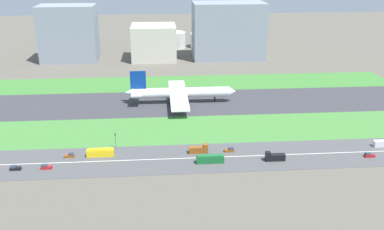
# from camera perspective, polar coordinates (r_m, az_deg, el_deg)

# --- Properties ---
(ground_plane) EXTENTS (800.00, 800.00, 0.00)m
(ground_plane) POSITION_cam_1_polar(r_m,az_deg,el_deg) (251.08, -0.18, 1.67)
(ground_plane) COLOR #5B564C
(runway) EXTENTS (280.00, 46.00, 0.10)m
(runway) POSITION_cam_1_polar(r_m,az_deg,el_deg) (251.07, -0.18, 1.69)
(runway) COLOR #38383D
(runway) RESTS_ON ground_plane
(grass_median_north) EXTENTS (280.00, 36.00, 0.10)m
(grass_median_north) POSITION_cam_1_polar(r_m,az_deg,el_deg) (290.03, -0.80, 4.32)
(grass_median_north) COLOR #3D7A33
(grass_median_north) RESTS_ON ground_plane
(grass_median_south) EXTENTS (280.00, 36.00, 0.10)m
(grass_median_south) POSITION_cam_1_polar(r_m,az_deg,el_deg) (212.87, 0.67, -1.91)
(grass_median_south) COLOR #427F38
(grass_median_south) RESTS_ON ground_plane
(highway) EXTENTS (280.00, 28.00, 0.10)m
(highway) POSITION_cam_1_polar(r_m,az_deg,el_deg) (183.90, 1.57, -5.74)
(highway) COLOR #4C4C4F
(highway) RESTS_ON ground_plane
(highway_centerline) EXTENTS (266.00, 0.50, 0.01)m
(highway_centerline) POSITION_cam_1_polar(r_m,az_deg,el_deg) (183.87, 1.57, -5.72)
(highway_centerline) COLOR silver
(highway_centerline) RESTS_ON highway
(airliner) EXTENTS (65.00, 56.00, 19.70)m
(airliner) POSITION_cam_1_polar(r_m,az_deg,el_deg) (248.71, -1.79, 2.99)
(airliner) COLOR white
(airliner) RESTS_ON runway
(truck_1) EXTENTS (8.40, 2.50, 4.00)m
(truck_1) POSITION_cam_1_polar(r_m,az_deg,el_deg) (187.52, 0.95, -4.64)
(truck_1) COLOR brown
(truck_1) RESTS_ON highway
(truck_0) EXTENTS (8.40, 2.50, 4.00)m
(truck_0) POSITION_cam_1_polar(r_m,az_deg,el_deg) (184.11, 11.01, -5.55)
(truck_0) COLOR black
(truck_0) RESTS_ON highway
(car_3) EXTENTS (4.40, 1.80, 2.00)m
(car_3) POSITION_cam_1_polar(r_m,az_deg,el_deg) (189.54, 5.08, -4.68)
(car_3) COLOR brown
(car_3) RESTS_ON highway
(car_1) EXTENTS (4.40, 1.80, 2.00)m
(car_1) POSITION_cam_1_polar(r_m,az_deg,el_deg) (199.33, 22.67, -4.99)
(car_1) COLOR #B2191E
(car_1) RESTS_ON highway
(bus_0) EXTENTS (11.60, 2.50, 3.50)m
(bus_0) POSITION_cam_1_polar(r_m,az_deg,el_deg) (178.90, 2.45, -5.92)
(bus_0) COLOR #19662D
(bus_0) RESTS_ON highway
(car_4) EXTENTS (4.40, 1.80, 2.00)m
(car_4) POSITION_cam_1_polar(r_m,az_deg,el_deg) (191.20, -16.04, -5.23)
(car_4) COLOR brown
(car_4) RESTS_ON highway
(car_5) EXTENTS (4.40, 1.80, 2.00)m
(car_5) POSITION_cam_1_polar(r_m,az_deg,el_deg) (187.82, -22.67, -6.58)
(car_5) COLOR black
(car_5) RESTS_ON highway
(car_2) EXTENTS (4.40, 1.80, 2.00)m
(car_2) POSITION_cam_1_polar(r_m,az_deg,el_deg) (184.30, -19.01, -6.60)
(car_2) COLOR #B2191E
(car_2) RESTS_ON highway
(truck_2) EXTENTS (8.40, 2.50, 4.00)m
(truck_2) POSITION_cam_1_polar(r_m,az_deg,el_deg) (212.27, 24.28, -3.45)
(truck_2) COLOR silver
(truck_2) RESTS_ON highway
(bus_1) EXTENTS (11.60, 2.50, 3.50)m
(bus_1) POSITION_cam_1_polar(r_m,az_deg,el_deg) (188.58, -12.21, -4.94)
(bus_1) COLOR yellow
(bus_1) RESTS_ON highway
(traffic_light) EXTENTS (0.36, 0.50, 7.20)m
(traffic_light) POSITION_cam_1_polar(r_m,az_deg,el_deg) (194.04, -10.23, -3.23)
(traffic_light) COLOR #4C4C51
(traffic_light) RESTS_ON highway
(terminal_building) EXTENTS (44.70, 27.99, 44.64)m
(terminal_building) POSITION_cam_1_polar(r_m,az_deg,el_deg) (362.86, -16.20, 10.47)
(terminal_building) COLOR gray
(terminal_building) RESTS_ON ground_plane
(hangar_building) EXTENTS (36.01, 34.78, 28.06)m
(hangar_building) POSITION_cam_1_polar(r_m,az_deg,el_deg) (357.17, -5.14, 9.69)
(hangar_building) COLOR beige
(hangar_building) RESTS_ON ground_plane
(office_tower) EXTENTS (58.51, 32.49, 45.68)m
(office_tower) POSITION_cam_1_polar(r_m,az_deg,el_deg) (360.30, 4.89, 11.22)
(office_tower) COLOR gray
(office_tower) RESTS_ON ground_plane
(fuel_tank_west) EXTENTS (20.93, 20.93, 14.54)m
(fuel_tank_west) POSITION_cam_1_polar(r_m,az_deg,el_deg) (402.89, -2.39, 10.03)
(fuel_tank_west) COLOR silver
(fuel_tank_west) RESTS_ON ground_plane
(fuel_tank_centre) EXTENTS (24.88, 24.88, 13.02)m
(fuel_tank_centre) POSITION_cam_1_polar(r_m,az_deg,el_deg) (405.00, 1.58, 9.99)
(fuel_tank_centre) COLOR silver
(fuel_tank_centre) RESTS_ON ground_plane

